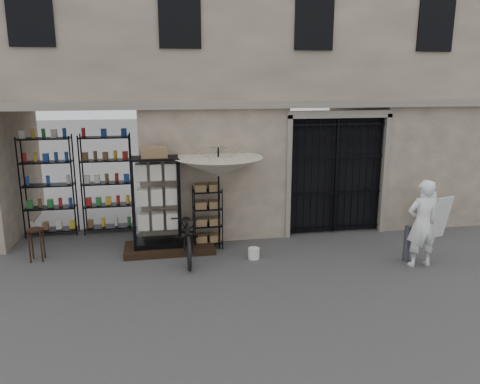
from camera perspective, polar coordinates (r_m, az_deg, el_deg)
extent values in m
plane|color=black|center=(9.77, 6.21, -9.43)|extent=(80.00, 80.00, 0.00)
cube|color=tan|center=(12.90, 1.45, 16.63)|extent=(14.00, 4.00, 9.00)
cube|color=black|center=(11.78, -19.31, 1.51)|extent=(3.00, 1.70, 3.00)
cube|color=black|center=(12.32, -19.12, 0.83)|extent=(2.70, 0.50, 2.50)
cube|color=black|center=(11.96, 11.33, 2.18)|extent=(2.50, 0.06, 3.00)
cube|color=black|center=(11.82, 11.60, 1.79)|extent=(0.05, 0.05, 2.80)
cube|color=black|center=(10.81, -8.57, -6.76)|extent=(2.00, 0.90, 0.15)
cube|color=black|center=(10.80, -9.94, -6.10)|extent=(1.02, 0.63, 0.11)
cube|color=silver|center=(10.23, -10.16, -1.65)|extent=(0.94, 0.03, 1.88)
cube|color=silver|center=(10.56, -10.12, -1.80)|extent=(0.86, 0.46, 1.56)
cube|color=olive|center=(10.31, -10.39, 4.50)|extent=(0.57, 0.44, 0.22)
cube|color=black|center=(10.78, -3.98, -3.12)|extent=(0.74, 0.63, 1.43)
cube|color=olive|center=(10.79, -3.97, -3.35)|extent=(0.62, 0.51, 1.07)
cylinder|color=black|center=(10.53, -2.61, -0.87)|extent=(0.05, 0.05, 2.36)
imported|color=#C1B69D|center=(10.36, -2.66, 3.74)|extent=(2.15, 2.18, 1.59)
cylinder|color=silver|center=(10.26, 1.69, -7.48)|extent=(0.30, 0.30, 0.24)
imported|color=black|center=(10.41, -6.25, -7.95)|extent=(0.76, 1.12, 2.09)
cylinder|color=black|center=(10.87, -23.71, -4.23)|extent=(0.45, 0.45, 0.03)
cube|color=black|center=(10.97, -23.54, -5.96)|extent=(0.34, 0.34, 0.70)
cylinder|color=#545963|center=(10.64, 19.69, -5.93)|extent=(0.15, 0.15, 0.79)
imported|color=white|center=(10.62, 20.89, -8.35)|extent=(0.74, 1.86, 0.44)
cube|color=silver|center=(12.30, 23.23, -2.89)|extent=(0.55, 0.36, 1.07)
cube|color=silver|center=(12.52, 22.13, -2.52)|extent=(0.55, 0.36, 1.07)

